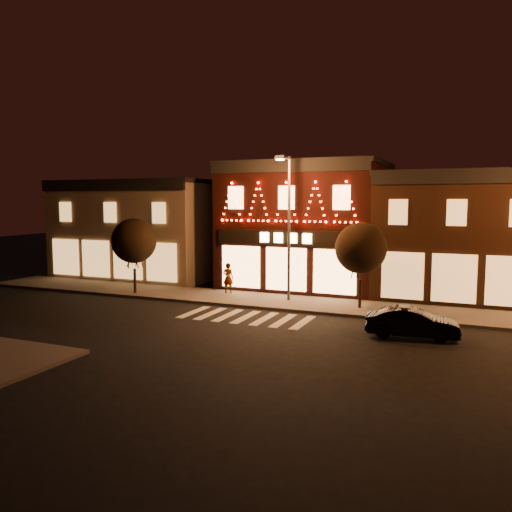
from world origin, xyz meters
The scene contains 10 objects.
ground centered at (0.00, 0.00, 0.00)m, with size 120.00×120.00×0.00m, color black.
sidewalk_far centered at (2.00, 8.00, 0.07)m, with size 44.00×4.00×0.15m, color #47423D.
building_left centered at (-13.00, 13.99, 3.66)m, with size 12.20×8.28×7.30m.
building_pulp centered at (0.00, 13.98, 4.16)m, with size 10.20×8.34×8.30m.
building_right_a centered at (9.50, 13.99, 3.76)m, with size 9.20×8.28×7.50m.
streetlamp_mid centered at (0.75, 8.08, 4.91)m, with size 0.51×1.85×8.10m.
tree_left centered at (-8.78, 6.84, 3.36)m, with size 2.75×2.75×4.59m.
tree_right centered at (4.93, 7.85, 3.33)m, with size 2.71×2.71×4.54m.
dark_sedan centered at (8.12, 3.27, 0.64)m, with size 1.35×3.88×1.28m, color black.
pedestrian centered at (-3.46, 9.06, 1.09)m, with size 0.68×0.45×1.87m, color gray.
Camera 1 is at (10.46, -19.34, 5.87)m, focal length 36.40 mm.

